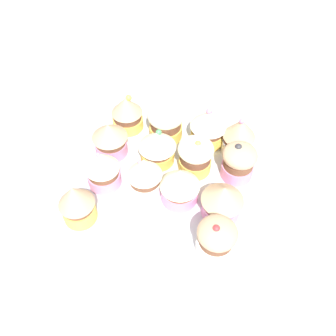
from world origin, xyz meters
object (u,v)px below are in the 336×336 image
Objects in this scene: cupcake_10 at (76,203)px; cupcake_12 at (110,138)px; cupcake_1 at (222,200)px; cupcake_5 at (196,156)px; cupcake_9 at (166,121)px; cupcake_2 at (239,161)px; cupcake_6 at (209,126)px; cupcake_4 at (180,185)px; cupcake_13 at (127,113)px; cupcake_0 at (216,238)px; cupcake_3 at (239,135)px; cupcake_8 at (157,146)px; cupcake_11 at (102,168)px; baking_tray at (168,181)px; cupcake_7 at (145,175)px.

cupcake_12 is (14.22, 0.50, -0.48)cm from cupcake_10.
cupcake_5 is at bearing 39.00° from cupcake_1.
cupcake_9 is at bearing 48.42° from cupcake_5.
cupcake_6 is at bearing 45.67° from cupcake_2.
cupcake_4 is 19.10cm from cupcake_13.
cupcake_3 is at bearing 1.03° from cupcake_0.
cupcake_1 is at bearing -71.19° from cupcake_10.
cupcake_10 is at bearing 119.84° from cupcake_4.
cupcake_3 reaches higher than cupcake_5.
cupcake_6 is at bearing 15.72° from cupcake_0.
cupcake_12 is (-6.73, 8.11, -0.10)cm from cupcake_9.
cupcake_4 and cupcake_8 have the same top height.
cupcake_11 reaches higher than cupcake_9.
cupcake_1 is 13.88cm from cupcake_3.
baking_tray is at bearing 158.01° from cupcake_6.
cupcake_9 is (13.86, 13.23, 0.13)cm from cupcake_1.
cupcake_2 is at bearing -6.98° from cupcake_1.
cupcake_8 is at bearing -128.81° from cupcake_13.
cupcake_6 is 1.01× the size of cupcake_11.
cupcake_9 is (13.17, 0.50, -0.43)cm from cupcake_7.
cupcake_11 is at bearing 153.88° from cupcake_9.
cupcake_12 is at bearing 93.91° from cupcake_8.
cupcake_9 is (-0.01, 13.33, -0.30)cm from cupcake_3.
cupcake_10 reaches higher than cupcake_13.
cupcake_8 is 1.05× the size of cupcake_12.
cupcake_3 reaches higher than cupcake_1.
cupcake_8 is (-0.64, 13.91, 0.03)cm from cupcake_2.
cupcake_9 is (-0.89, 7.69, -0.22)cm from cupcake_6.
cupcake_1 is at bearing -96.95° from cupcake_4.
cupcake_12 is at bearing 115.75° from cupcake_6.
cupcake_12 reaches higher than baking_tray.
cupcake_3 is 1.12× the size of cupcake_4.
cupcake_4 is (-3.18, -2.88, 4.27)cm from baking_tray.
cupcake_1 is 0.82× the size of cupcake_7.
cupcake_5 is at bearing -46.97° from baking_tray.
cupcake_4 is 15.67cm from cupcake_12.
cupcake_2 is at bearing -134.33° from cupcake_6.
baking_tray is 14.71cm from cupcake_3.
cupcake_2 is 7.17cm from cupcake_5.
cupcake_9 is at bearing 25.67° from cupcake_4.
cupcake_8 is at bearing 59.14° from cupcake_1.
cupcake_7 is 11.24cm from cupcake_10.
cupcake_4 reaches higher than cupcake_9.
cupcake_8 is at bearing -176.85° from cupcake_9.
cupcake_1 is 0.86× the size of cupcake_11.
cupcake_10 reaches higher than cupcake_5.
cupcake_0 is 22.18cm from cupcake_6.
cupcake_0 and cupcake_2 have the same top height.
cupcake_8 reaches higher than baking_tray.
cupcake_13 is (6.35, 7.89, 0.02)cm from cupcake_8.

